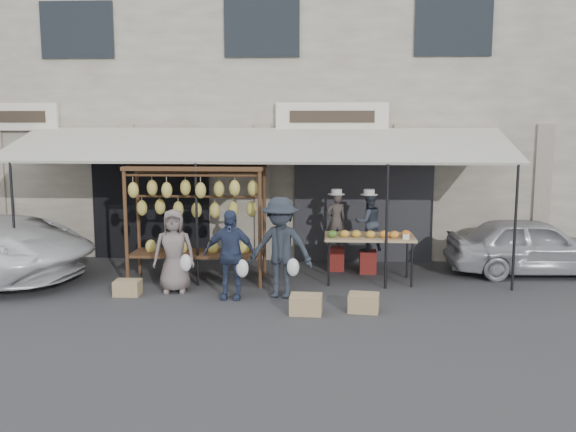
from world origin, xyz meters
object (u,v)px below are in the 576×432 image
produce_table (369,237)px  customer_mid (230,254)px  crate_near_a (306,304)px  customer_right (281,248)px  crate_near_b (364,303)px  sedan (534,246)px  vendor_left (336,220)px  banana_rack (196,201)px  vendor_right (369,222)px  customer_left (174,251)px  crate_far (128,288)px

produce_table → customer_mid: bearing=-153.0°
produce_table → crate_near_a: size_ratio=3.33×
customer_right → crate_near_b: size_ratio=3.63×
crate_near_a → sedan: sedan is taller
vendor_left → customer_mid: 2.91m
produce_table → sedan: (3.34, 0.87, -0.29)m
customer_right → banana_rack: bearing=161.7°
customer_mid → crate_near_b: 2.45m
customer_right → sedan: customer_right is taller
produce_table → customer_mid: customer_mid is taller
produce_table → crate_near_b: bearing=-96.0°
produce_table → vendor_right: bearing=88.0°
vendor_right → customer_left: size_ratio=0.78×
vendor_left → crate_near_a: vendor_left is taller
crate_near_a → vendor_right: bearing=67.7°
produce_table → customer_right: bearing=-145.0°
crate_far → sedan: bearing=15.0°
banana_rack → vendor_right: (3.31, 0.94, -0.51)m
customer_mid → customer_right: bearing=10.8°
customer_left → crate_far: customer_left is taller
crate_near_a → produce_table: bearing=61.4°
produce_table → crate_near_b: produce_table is taller
customer_right → crate_near_b: (1.41, -0.78, -0.74)m
customer_left → crate_far: 1.04m
vendor_right → crate_near_b: bearing=65.2°
banana_rack → crate_near_b: bearing=-29.1°
customer_left → customer_mid: customer_mid is taller
banana_rack → customer_left: banana_rack is taller
produce_table → crate_far: (-4.33, -1.18, -0.74)m
produce_table → banana_rack: bearing=-176.8°
vendor_left → customer_mid: vendor_left is taller
vendor_right → customer_mid: 3.23m
crate_near_b → sedan: bearing=38.1°
sedan → produce_table: bearing=101.6°
customer_left → customer_mid: 1.13m
banana_rack → produce_table: bearing=3.2°
crate_near_b → vendor_left: bearing=98.3°
vendor_left → vendor_right: (0.65, -0.21, 0.00)m
banana_rack → crate_far: size_ratio=5.78×
crate_near_a → customer_mid: bearing=149.0°
crate_far → produce_table: bearing=15.2°
crate_near_b → crate_far: bearing=170.1°
vendor_right → sedan: (3.32, 0.12, -0.47)m
customer_mid → crate_near_b: bearing=-13.7°
banana_rack → sedan: 6.78m
banana_rack → customer_left: bearing=-110.6°
produce_table → customer_left: customer_left is taller
customer_left → crate_near_b: bearing=-23.1°
vendor_right → produce_table: bearing=68.1°
produce_table → crate_near_b: (-0.20, -1.90, -0.73)m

